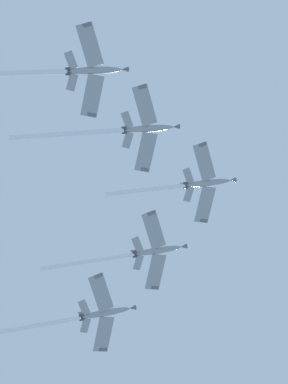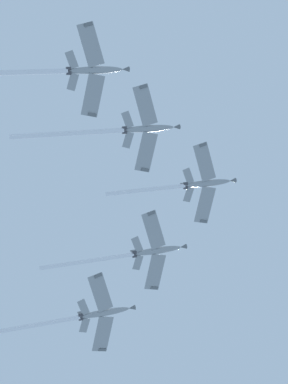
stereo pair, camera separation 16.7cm
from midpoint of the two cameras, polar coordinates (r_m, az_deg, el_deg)
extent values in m
ellipsoid|color=gray|center=(137.84, 6.35, 0.88)|extent=(11.57, 5.79, 5.13)
cone|color=#595E60|center=(140.71, 8.82, 1.14)|extent=(2.21, 1.81, 1.65)
ellipsoid|color=black|center=(139.24, 7.03, 1.01)|extent=(3.10, 2.00, 1.75)
cube|color=gray|center=(138.64, 6.08, -1.30)|extent=(8.04, 9.35, 1.34)
cube|color=#595E60|center=(139.70, 5.96, -2.93)|extent=(1.83, 1.58, 0.69)
cube|color=gray|center=(136.39, 6.04, 3.02)|extent=(4.60, 9.37, 1.34)
cube|color=#595E60|center=(135.72, 5.89, 4.72)|extent=(1.82, 0.92, 0.69)
cube|color=gray|center=(136.37, 4.45, -0.26)|extent=(3.64, 3.90, 0.73)
cube|color=gray|center=(135.39, 4.42, 1.62)|extent=(1.97, 3.70, 0.73)
cube|color=#595E60|center=(137.20, 4.28, 0.80)|extent=(3.02, 1.32, 3.42)
cylinder|color=#38383D|center=(135.57, 4.14, 0.45)|extent=(1.41, 1.18, 1.08)
cylinder|color=#38383D|center=(135.38, 4.13, 0.82)|extent=(1.41, 1.18, 1.08)
cylinder|color=white|center=(132.10, 0.19, 0.22)|extent=(17.70, 7.68, 7.10)
ellipsoid|color=gray|center=(136.82, 1.31, -5.88)|extent=(11.60, 5.71, 5.13)
cone|color=#595E60|center=(139.05, 3.91, -5.49)|extent=(2.20, 1.80, 1.65)
ellipsoid|color=black|center=(138.02, 2.04, -5.69)|extent=(3.10, 1.98, 1.75)
cube|color=gray|center=(138.29, 1.08, -8.02)|extent=(8.00, 9.37, 1.34)
cube|color=#595E60|center=(139.83, 1.01, -9.59)|extent=(1.83, 1.57, 0.69)
cube|color=gray|center=(134.85, 0.92, -3.81)|extent=(4.54, 9.35, 1.34)
cube|color=#595E60|center=(133.74, 0.72, -2.14)|extent=(1.82, 0.91, 0.69)
cube|color=gray|center=(136.10, -0.65, -7.08)|extent=(3.63, 3.90, 0.73)
cube|color=gray|center=(134.61, -0.74, -5.26)|extent=(1.94, 3.69, 0.73)
cube|color=#595E60|center=(136.66, -0.80, -5.99)|extent=(3.02, 1.30, 3.42)
cylinder|color=#38383D|center=(135.18, -1.00, -6.42)|extent=(1.41, 1.18, 1.08)
cylinder|color=#38383D|center=(134.88, -1.01, -6.06)|extent=(1.41, 1.18, 1.08)
cylinder|color=white|center=(132.40, -5.68, -6.89)|extent=(20.17, 8.43, 7.93)
ellipsoid|color=gray|center=(129.33, 0.45, 6.36)|extent=(11.54, 5.91, 5.14)
cone|color=#595E60|center=(131.66, 3.23, 6.52)|extent=(2.21, 1.83, 1.65)
ellipsoid|color=black|center=(130.59, 1.24, 6.44)|extent=(3.10, 2.03, 1.75)
cube|color=gray|center=(129.70, 0.18, 4.01)|extent=(8.10, 9.32, 1.34)
cube|color=#595E60|center=(130.42, 0.07, 2.23)|extent=(1.82, 1.59, 0.69)
cube|color=gray|center=(128.48, 0.08, 8.69)|extent=(4.70, 9.40, 1.34)
cube|color=#595E60|center=(128.26, -0.10, 10.51)|extent=(1.82, 0.94, 0.69)
cube|color=gray|center=(128.09, -1.65, 5.22)|extent=(3.66, 3.89, 0.73)
cube|color=gray|center=(127.56, -1.70, 7.25)|extent=(2.00, 3.71, 0.73)
cube|color=#595E60|center=(129.19, -1.77, 6.30)|extent=(3.01, 1.36, 3.42)
cylinder|color=#38383D|center=(127.53, -2.00, 6.01)|extent=(1.42, 1.19, 1.08)
cylinder|color=#38383D|center=(127.43, -2.01, 6.41)|extent=(1.42, 1.19, 1.08)
cylinder|color=white|center=(124.49, -7.62, 5.83)|extent=(22.62, 10.00, 9.03)
ellipsoid|color=gray|center=(137.20, -3.98, -11.95)|extent=(11.58, 5.76, 5.17)
cone|color=#595E60|center=(138.79, -1.26, -11.51)|extent=(2.21, 1.81, 1.65)
ellipsoid|color=black|center=(138.19, -3.19, -11.72)|extent=(3.10, 2.00, 1.76)
cube|color=gray|center=(139.25, -4.19, -13.99)|extent=(8.02, 9.36, 1.35)
cube|color=#595E60|center=(141.18, -4.23, -15.48)|extent=(1.83, 1.58, 0.70)
cube|color=gray|center=(134.81, -4.42, -9.97)|extent=(4.57, 9.36, 1.35)
cube|color=#595E60|center=(133.32, -4.65, -8.35)|extent=(1.82, 0.91, 0.70)
cube|color=gray|center=(137.19, -6.00, -13.12)|extent=(3.64, 3.90, 0.73)
cube|color=gray|center=(135.27, -6.12, -11.39)|extent=(1.95, 3.69, 0.73)
cube|color=#595E60|center=(137.50, -6.11, -12.02)|extent=(3.03, 1.32, 3.43)
cylinder|color=#38383D|center=(136.18, -6.37, -12.50)|extent=(1.41, 1.18, 1.08)
cylinder|color=#38383D|center=(135.80, -6.40, -12.16)|extent=(1.41, 1.18, 1.08)
cylinder|color=white|center=(134.39, -11.69, -13.05)|extent=(22.23, 9.38, 8.83)
ellipsoid|color=gray|center=(124.36, -4.93, 12.06)|extent=(11.56, 5.88, 5.08)
cone|color=#595E60|center=(126.10, -1.90, 12.18)|extent=(2.21, 1.82, 1.64)
ellipsoid|color=black|center=(125.45, -4.04, 12.10)|extent=(3.10, 2.02, 1.74)
cube|color=gray|center=(124.26, -5.17, 9.60)|extent=(8.09, 9.33, 1.33)
cube|color=#595E60|center=(124.61, -5.24, 7.71)|extent=(1.83, 1.59, 0.68)
cube|color=gray|center=(124.12, -5.40, 14.49)|extent=(4.67, 9.39, 1.33)
cube|color=#595E60|center=(124.36, -5.64, 16.36)|extent=(1.82, 0.93, 0.68)
cube|color=gray|center=(123.34, -7.18, 10.89)|extent=(3.66, 3.89, 0.72)
cube|color=gray|center=(123.28, -7.29, 13.00)|extent=(1.99, 3.71, 0.72)
cube|color=#595E60|center=(124.70, -7.27, 11.95)|extent=(3.00, 1.34, 3.41)
cylinder|color=#38383D|center=(123.04, -7.59, 11.71)|extent=(1.41, 1.19, 1.07)
cylinder|color=#38383D|center=(123.03, -7.61, 12.13)|extent=(1.41, 1.19, 1.07)
cylinder|color=white|center=(121.55, -12.26, 11.63)|extent=(17.74, 7.93, 7.10)
camera|label=1|loc=(0.08, 89.96, -0.16)|focal=53.30mm
camera|label=2|loc=(0.08, -90.04, 0.16)|focal=53.30mm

